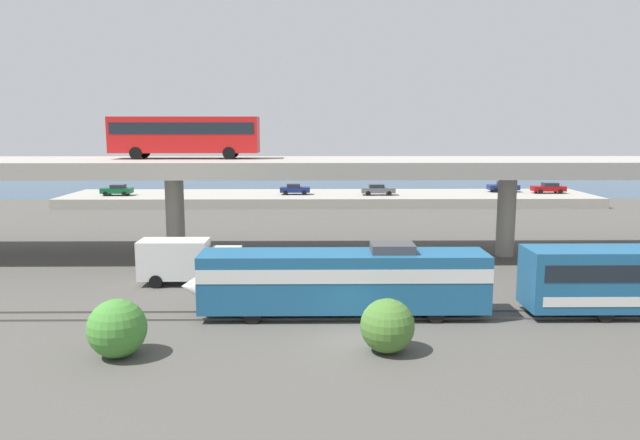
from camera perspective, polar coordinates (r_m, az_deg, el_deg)
The scene contains 16 objects.
ground_plane at distance 30.99m, azimuth 3.74°, elevation -11.28°, with size 260.00×260.00×0.00m, color #4C4944.
rail_strip_near at distance 34.04m, azimuth 3.31°, elevation -9.30°, with size 110.00×0.12×0.12m, color #59544C.
rail_strip_far at distance 35.44m, azimuth 3.15°, elevation -8.56°, with size 110.00×0.12×0.12m, color #59544C.
train_locomotive at distance 34.09m, azimuth 0.86°, elevation -5.53°, with size 17.13×3.04×4.18m.
highway_overpass at distance 49.19m, azimuth 2.03°, elevation 4.79°, with size 96.00×10.10×8.01m.
transit_bus_on_overpass at distance 50.99m, azimuth -12.60°, elevation 7.97°, with size 12.00×2.68×3.40m.
service_truck_west at distance 42.10m, azimuth -12.41°, elevation -3.73°, with size 6.80×2.46×3.04m.
pier_parking_lot at distance 84.63m, azimuth 0.89°, elevation 2.05°, with size 72.65×12.89×1.31m, color #9E998E.
parked_car_0 at distance 83.61m, azimuth -2.40°, elevation 2.94°, with size 4.11×1.84×1.50m.
parked_car_1 at distance 83.15m, azimuth 5.47°, elevation 2.88°, with size 4.59×1.82×1.50m.
parked_car_2 at distance 91.01m, azimuth 20.75°, elevation 2.86°, with size 4.55×1.89×1.50m.
parked_car_3 at distance 86.87m, azimuth -18.59°, elevation 2.71°, with size 4.06×2.00×1.50m.
parked_car_4 at distance 90.81m, azimuth 16.92°, elevation 3.04°, with size 4.33×1.99×1.50m.
harbor_water at distance 107.56m, azimuth 0.56°, elevation 3.15°, with size 140.00×36.00×0.01m, color navy.
shrub_left at distance 29.97m, azimuth -18.59°, elevation -9.66°, with size 2.74×2.74×2.74m, color #418332.
shrub_right at distance 29.21m, azimuth 6.37°, elevation -9.88°, with size 2.60×2.60×2.60m, color #45722D.
Camera 1 is at (-2.33, -29.01, 10.64)m, focal length 33.94 mm.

